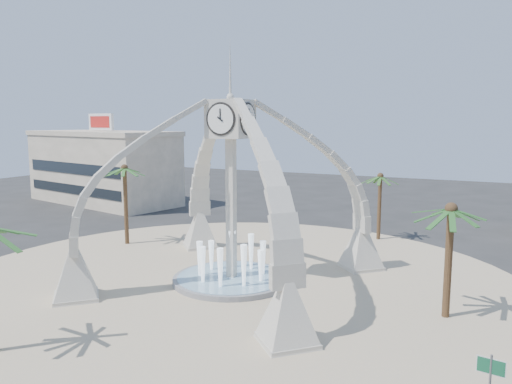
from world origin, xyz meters
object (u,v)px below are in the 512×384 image
at_px(palm_east, 451,210).
at_px(street_sign, 490,375).
at_px(fountain, 232,278).
at_px(palm_west, 124,169).
at_px(clock_tower, 231,188).
at_px(palm_north, 380,177).

relative_size(palm_east, street_sign, 2.57).
xyz_separation_m(fountain, palm_west, (-13.59, 5.18, 6.44)).
bearing_deg(street_sign, palm_east, 112.32).
relative_size(fountain, street_sign, 2.94).
bearing_deg(palm_west, fountain, -20.86).
distance_m(clock_tower, palm_north, 18.00).
bearing_deg(fountain, clock_tower, -90.00).
distance_m(clock_tower, fountain, 6.20).
relative_size(palm_west, palm_north, 1.14).
bearing_deg(clock_tower, palm_north, 70.00).
height_order(clock_tower, fountain, clock_tower).
bearing_deg(palm_west, palm_north, 30.71).
xyz_separation_m(palm_east, street_sign, (2.42, -10.00, -4.15)).
distance_m(palm_east, palm_north, 18.56).
height_order(clock_tower, palm_west, clock_tower).
bearing_deg(fountain, palm_east, -0.14).
bearing_deg(palm_east, street_sign, -76.38).
relative_size(palm_east, palm_west, 0.92).
relative_size(clock_tower, fountain, 2.24).
bearing_deg(street_sign, palm_west, 161.60).
height_order(palm_west, street_sign, palm_west).
relative_size(clock_tower, palm_east, 2.56).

